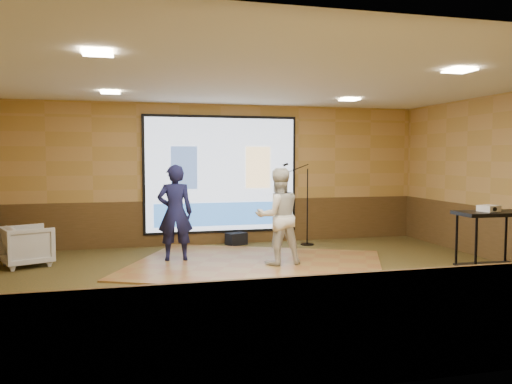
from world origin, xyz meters
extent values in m
plane|color=#2F3A1A|center=(0.00, 0.00, 0.00)|extent=(9.00, 9.00, 0.00)
cube|color=tan|center=(0.00, 3.50, 1.50)|extent=(9.00, 0.04, 3.00)
cube|color=tan|center=(0.00, -3.50, 1.50)|extent=(9.00, 0.04, 3.00)
cube|color=silver|center=(0.00, 0.00, 3.00)|extent=(9.00, 7.00, 0.04)
cube|color=#463417|center=(0.00, 3.48, 0.47)|extent=(9.00, 0.04, 0.95)
cube|color=#463417|center=(0.00, -3.48, 0.47)|extent=(9.00, 0.04, 0.95)
cube|color=black|center=(0.00, 3.45, 1.50)|extent=(3.32, 0.03, 2.52)
cube|color=silver|center=(0.00, 3.42, 1.50)|extent=(3.20, 0.02, 2.40)
cube|color=#3D5686|center=(-0.80, 3.40, 1.65)|extent=(0.55, 0.01, 0.90)
cube|color=#F2CD8C|center=(0.80, 3.40, 1.65)|extent=(0.55, 0.01, 0.90)
cube|color=#3570C6|center=(0.00, 3.40, 0.65)|extent=(2.88, 0.01, 0.50)
cube|color=beige|center=(-2.20, 1.80, 2.97)|extent=(0.32, 0.32, 0.02)
cube|color=beige|center=(2.20, 1.80, 2.97)|extent=(0.32, 0.32, 0.02)
cube|color=beige|center=(-2.20, -1.50, 2.97)|extent=(0.32, 0.32, 0.02)
cube|color=beige|center=(2.20, -1.50, 2.97)|extent=(0.32, 0.32, 0.02)
cube|color=olive|center=(0.20, 1.16, 0.02)|extent=(5.19, 4.70, 0.03)
imported|color=#151641|center=(-1.13, 1.81, 0.89)|extent=(0.65, 0.46, 1.71)
imported|color=silver|center=(0.56, 1.05, 0.86)|extent=(0.85, 0.69, 1.66)
cylinder|color=black|center=(2.81, -1.14, 0.51)|extent=(0.04, 0.04, 1.03)
cylinder|color=black|center=(2.81, -0.70, 0.51)|extent=(0.04, 0.04, 1.03)
cylinder|color=black|center=(3.67, -0.70, 0.51)|extent=(0.04, 0.04, 1.03)
cube|color=black|center=(3.24, -0.92, 1.05)|extent=(1.03, 0.54, 0.05)
cube|color=black|center=(3.24, -0.92, 0.27)|extent=(0.92, 0.49, 0.03)
cube|color=white|center=(3.19, -0.90, 1.13)|extent=(0.32, 0.29, 0.09)
cylinder|color=black|center=(1.75, 2.88, 0.01)|extent=(0.28, 0.28, 0.02)
cylinder|color=black|center=(1.75, 2.88, 0.81)|extent=(0.02, 0.02, 1.63)
cylinder|color=black|center=(1.51, 2.88, 1.63)|extent=(0.52, 0.02, 0.20)
cylinder|color=black|center=(1.26, 2.88, 1.72)|extent=(0.12, 0.05, 0.08)
imported|color=gray|center=(-3.64, 2.09, 0.35)|extent=(1.00, 0.99, 0.70)
cube|color=black|center=(0.28, 3.25, 0.13)|extent=(0.48, 0.41, 0.26)
camera|label=1|loc=(-1.87, -7.11, 1.87)|focal=35.00mm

